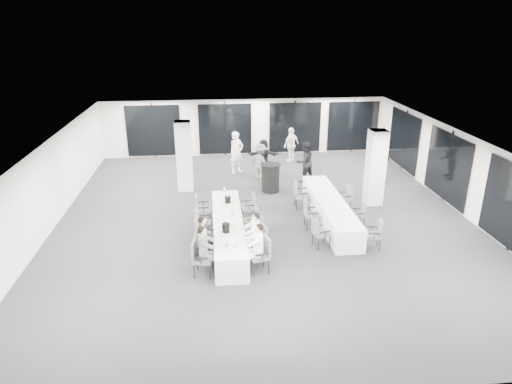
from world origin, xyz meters
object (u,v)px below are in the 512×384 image
chair_main_right_fourth (253,218)px  standing_guest_a (237,150)px  cocktail_table (271,178)px  chair_main_left_mid (201,231)px  chair_main_left_fourth (201,221)px  ice_bucket_near (226,228)px  standing_guest_g (185,151)px  chair_side_left_far (300,193)px  ice_bucket_far (228,200)px  chair_main_left_second (200,247)px  chair_side_left_near (319,231)px  chair_main_right_mid (256,229)px  standing_guest_f (263,154)px  chair_main_right_near (262,252)px  banquet_table_main (228,231)px  standing_guest_h (381,155)px  chair_main_right_far (250,205)px  chair_main_left_far (201,207)px  standing_guest_b (305,159)px  chair_side_right_mid (360,213)px  chair_main_right_second (259,240)px  chair_side_left_mid (309,213)px  standing_guest_c (260,160)px  banquet_table_side (330,210)px  chair_side_right_far (346,196)px  standing_guest_d (291,143)px  chair_side_right_near (376,232)px  chair_main_left_near (200,256)px

chair_main_right_fourth → standing_guest_a: 6.24m
cocktail_table → chair_main_left_mid: bearing=-121.0°
chair_main_left_fourth → ice_bucket_near: (0.74, -1.33, 0.34)m
chair_main_left_mid → standing_guest_g: standing_guest_g is taller
chair_side_left_far → ice_bucket_near: size_ratio=3.97×
ice_bucket_far → chair_main_left_fourth: bearing=-135.4°
chair_main_left_mid → chair_main_left_second: bearing=8.8°
chair_side_left_near → chair_main_right_mid: bearing=-113.2°
standing_guest_f → chair_main_left_fourth: bearing=72.5°
chair_main_left_second → chair_main_right_near: size_ratio=0.89×
chair_main_right_mid → chair_main_right_fourth: bearing=-14.4°
banquet_table_main → standing_guest_h: standing_guest_h is taller
chair_main_right_near → ice_bucket_far: 3.32m
standing_guest_f → ice_bucket_far: standing_guest_f is taller
chair_main_right_far → ice_bucket_near: ice_bucket_near is taller
chair_main_left_far → chair_main_left_mid: bearing=0.1°
chair_main_right_far → chair_side_left_near: bearing=-146.7°
cocktail_table → ice_bucket_near: (-1.97, -5.10, 0.31)m
standing_guest_b → chair_side_right_mid: bearing=75.5°
chair_main_right_second → ice_bucket_far: (-0.78, 2.49, 0.28)m
chair_main_left_mid → chair_side_left_mid: size_ratio=0.96×
standing_guest_g → ice_bucket_far: standing_guest_g is taller
chair_main_right_far → standing_guest_c: (0.80, 4.05, 0.37)m
banquet_table_main → chair_main_left_second: bearing=-123.1°
standing_guest_b → ice_bucket_near: standing_guest_b is taller
banquet_table_side → chair_main_right_far: 2.74m
chair_main_left_far → standing_guest_f: bearing=151.6°
banquet_table_main → standing_guest_h: bearing=37.7°
banquet_table_side → chair_main_left_mid: chair_main_left_mid is taller
chair_side_right_mid → ice_bucket_far: (-4.30, 0.72, 0.36)m
standing_guest_a → standing_guest_b: 3.14m
chair_side_right_far → standing_guest_d: (-0.97, 5.95, 0.45)m
chair_side_right_mid → standing_guest_b: 4.76m
chair_main_right_fourth → standing_guest_f: size_ratio=0.50×
banquet_table_main → standing_guest_b: size_ratio=2.55×
chair_main_left_second → chair_side_right_far: bearing=127.5°
chair_side_right_near → standing_guest_g: 10.17m
chair_main_right_far → standing_guest_b: standing_guest_b is taller
chair_main_left_near → chair_main_right_far: 3.91m
chair_main_right_mid → chair_side_right_mid: (3.53, 0.94, -0.05)m
chair_side_right_near → chair_main_left_near: bearing=111.4°
chair_main_left_mid → chair_side_right_mid: (5.19, 0.89, -0.02)m
chair_main_left_fourth → chair_side_left_mid: chair_side_left_mid is taller
chair_side_right_near → chair_side_left_mid: bearing=56.3°
chair_main_left_near → chair_side_left_near: (3.54, 1.25, -0.05)m
chair_main_left_near → chair_main_right_near: 1.67m
chair_side_right_mid → standing_guest_d: 7.58m
banquet_table_main → chair_main_right_mid: (0.83, -0.32, 0.18)m
standing_guest_a → chair_main_left_second: bearing=-132.0°
chair_main_right_near → chair_side_right_mid: size_ratio=1.15×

